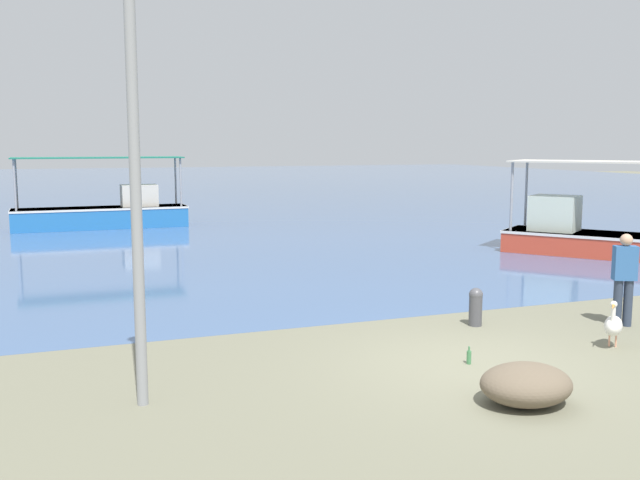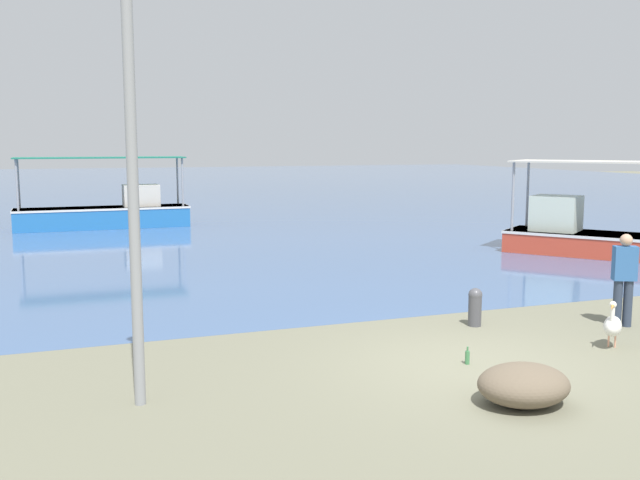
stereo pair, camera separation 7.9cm
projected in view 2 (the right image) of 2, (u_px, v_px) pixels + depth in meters
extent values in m
plane|color=#72705A|center=(474.00, 365.00, 10.63)|extent=(120.00, 120.00, 0.00)
cube|color=#426191|center=(137.00, 187.00, 55.29)|extent=(110.00, 90.00, 0.00)
cube|color=#256CB3|center=(103.00, 218.00, 27.99)|extent=(6.58, 1.50, 0.82)
cube|color=silver|center=(103.00, 208.00, 27.94)|extent=(6.62, 1.54, 0.08)
cylinder|color=#99999E|center=(17.00, 185.00, 26.19)|extent=(0.08, 0.08, 1.91)
cylinder|color=#99999E|center=(18.00, 184.00, 27.34)|extent=(0.08, 0.08, 1.91)
cylinder|color=#99999E|center=(183.00, 182.00, 28.28)|extent=(0.08, 0.08, 1.91)
cylinder|color=#99999E|center=(177.00, 181.00, 29.43)|extent=(0.08, 0.08, 1.91)
cube|color=#1E6F58|center=(101.00, 158.00, 27.68)|extent=(6.38, 1.60, 0.05)
cube|color=beige|center=(141.00, 195.00, 28.39)|extent=(1.39, 1.04, 0.85)
cube|color=#CC422C|center=(593.00, 244.00, 21.16)|extent=(4.42, 5.01, 0.66)
cube|color=silver|center=(594.00, 234.00, 21.12)|extent=(4.48, 5.07, 0.08)
cylinder|color=#99999E|center=(528.00, 194.00, 22.80)|extent=(0.08, 0.08, 2.08)
cylinder|color=#99999E|center=(513.00, 197.00, 21.52)|extent=(0.08, 0.08, 2.08)
cube|color=beige|center=(597.00, 162.00, 20.83)|extent=(4.38, 4.92, 0.05)
cube|color=silver|center=(556.00, 213.00, 21.63)|extent=(1.80, 1.82, 1.07)
cylinder|color=#E0997A|center=(615.00, 341.00, 11.56)|extent=(0.03, 0.03, 0.22)
cylinder|color=#E0997A|center=(609.00, 340.00, 11.61)|extent=(0.03, 0.03, 0.22)
ellipsoid|color=white|center=(613.00, 326.00, 11.52)|extent=(0.60, 0.59, 0.32)
ellipsoid|color=white|center=(614.00, 322.00, 11.74)|extent=(0.20, 0.20, 0.10)
cylinder|color=white|center=(612.00, 315.00, 11.36)|extent=(0.07, 0.07, 0.26)
sphere|color=white|center=(613.00, 305.00, 11.34)|extent=(0.11, 0.11, 0.11)
cone|color=#E5933F|center=(612.00, 307.00, 11.19)|extent=(0.26, 0.25, 0.06)
cylinder|color=gray|center=(133.00, 187.00, 8.69)|extent=(0.14, 0.14, 5.53)
cylinder|color=#47474C|center=(475.00, 311.00, 12.92)|extent=(0.24, 0.24, 0.54)
sphere|color=#4C4C51|center=(475.00, 295.00, 12.88)|extent=(0.25, 0.25, 0.25)
cylinder|color=#2D374A|center=(617.00, 303.00, 12.87)|extent=(0.16, 0.16, 0.85)
cylinder|color=#2D374A|center=(628.00, 303.00, 12.86)|extent=(0.16, 0.16, 0.85)
cube|color=#30609E|center=(625.00, 263.00, 12.77)|extent=(0.46, 0.37, 0.62)
sphere|color=tan|center=(626.00, 240.00, 12.71)|extent=(0.22, 0.22, 0.22)
ellipsoid|color=brown|center=(524.00, 385.00, 9.01)|extent=(1.20, 1.02, 0.52)
cylinder|color=#3F7F4C|center=(467.00, 358.00, 10.69)|extent=(0.07, 0.07, 0.20)
cylinder|color=#3F7F4C|center=(468.00, 349.00, 10.67)|extent=(0.03, 0.03, 0.07)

